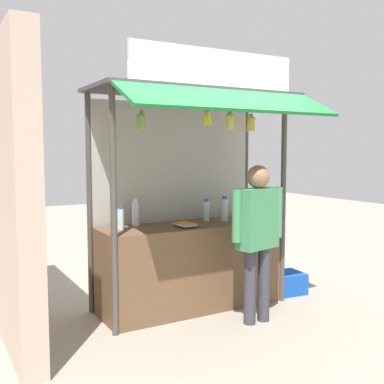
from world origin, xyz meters
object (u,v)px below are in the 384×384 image
object	(u,v)px
banana_bunch_leftmost	(230,121)
vendor_person	(258,229)
banana_bunch_rightmost	(207,118)
water_bottle_front_right	(206,210)
water_bottle_far_left	(121,219)
banana_bunch_inner_left	(141,122)
plastic_crate	(287,283)
magazine_stack_far_right	(185,225)
magazine_stack_mid_left	(251,217)
banana_bunch_inner_right	(251,124)
water_bottle_left	(224,209)
water_bottle_mid_right	(136,213)

from	to	relation	value
banana_bunch_leftmost	vendor_person	world-z (taller)	banana_bunch_leftmost
banana_bunch_rightmost	water_bottle_front_right	bearing A→B (deg)	58.94
water_bottle_far_left	vendor_person	size ratio (longest dim) A/B	0.15
banana_bunch_inner_left	plastic_crate	size ratio (longest dim) A/B	0.87
magazine_stack_far_right	plastic_crate	bearing A→B (deg)	-0.41
magazine_stack_mid_left	banana_bunch_rightmost	xyz separation A→B (m)	(-0.83, -0.39, 1.09)
water_bottle_far_left	banana_bunch_inner_right	size ratio (longest dim) A/B	0.79
banana_bunch_rightmost	vendor_person	bearing A→B (deg)	-36.05
banana_bunch_inner_right	magazine_stack_mid_left	bearing A→B (deg)	52.09
water_bottle_front_right	water_bottle_left	xyz separation A→B (m)	(0.17, -0.12, 0.01)
vendor_person	water_bottle_far_left	bearing A→B (deg)	132.32
banana_bunch_inner_left	plastic_crate	world-z (taller)	banana_bunch_inner_left
water_bottle_left	banana_bunch_leftmost	distance (m)	1.08
water_bottle_front_right	banana_bunch_leftmost	bearing A→B (deg)	-97.20
banana_bunch_inner_right	banana_bunch_leftmost	size ratio (longest dim) A/B	1.06
water_bottle_mid_right	magazine_stack_far_right	size ratio (longest dim) A/B	1.09
water_bottle_mid_right	magazine_stack_mid_left	size ratio (longest dim) A/B	0.90
water_bottle_far_left	water_bottle_mid_right	distance (m)	0.27
banana_bunch_inner_right	banana_bunch_rightmost	distance (m)	0.53
banana_bunch_inner_right	banana_bunch_inner_left	bearing A→B (deg)	-179.96
water_bottle_front_right	banana_bunch_inner_right	distance (m)	1.12
water_bottle_left	water_bottle_front_right	bearing A→B (deg)	144.70
water_bottle_front_right	magazine_stack_far_right	xyz separation A→B (m)	(-0.42, -0.26, -0.10)
water_bottle_far_left	vendor_person	world-z (taller)	vendor_person
water_bottle_far_left	banana_bunch_inner_left	bearing A→B (deg)	-87.61
plastic_crate	water_bottle_far_left	bearing A→B (deg)	174.46
water_bottle_front_right	vendor_person	size ratio (longest dim) A/B	0.16
water_bottle_front_right	banana_bunch_leftmost	xyz separation A→B (m)	(-0.07, -0.56, 0.97)
banana_bunch_inner_left	water_bottle_mid_right	bearing A→B (deg)	72.04
banana_bunch_leftmost	magazine_stack_far_right	bearing A→B (deg)	139.66
water_bottle_far_left	vendor_person	xyz separation A→B (m)	(1.12, -0.78, -0.08)
water_bottle_far_left	magazine_stack_mid_left	xyz separation A→B (m)	(1.55, -0.09, -0.08)
vendor_person	water_bottle_left	bearing A→B (deg)	69.18
banana_bunch_inner_right	water_bottle_far_left	bearing A→B (deg)	158.89
water_bottle_mid_right	water_bottle_left	bearing A→B (deg)	-10.97
banana_bunch_inner_right	banana_bunch_inner_left	size ratio (longest dim) A/B	0.96
water_bottle_mid_right	banana_bunch_inner_right	world-z (taller)	banana_bunch_inner_right
banana_bunch_inner_right	water_bottle_front_right	bearing A→B (deg)	108.91
magazine_stack_far_right	plastic_crate	size ratio (longest dim) A/B	0.73
banana_bunch_inner_right	plastic_crate	world-z (taller)	banana_bunch_inner_right
magazine_stack_far_right	banana_bunch_inner_left	distance (m)	1.24
water_bottle_left	magazine_stack_far_right	size ratio (longest dim) A/B	1.09
water_bottle_front_right	vendor_person	world-z (taller)	vendor_person
water_bottle_far_left	water_bottle_left	bearing A→B (deg)	-1.90
water_bottle_far_left	plastic_crate	size ratio (longest dim) A/B	0.66
water_bottle_left	magazine_stack_far_right	bearing A→B (deg)	-165.95
water_bottle_left	banana_bunch_inner_left	distance (m)	1.58
water_bottle_far_left	plastic_crate	xyz separation A→B (m)	(2.04, -0.20, -0.90)
banana_bunch_leftmost	banana_bunch_rightmost	distance (m)	0.27
magazine_stack_far_right	banana_bunch_inner_left	size ratio (longest dim) A/B	0.84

